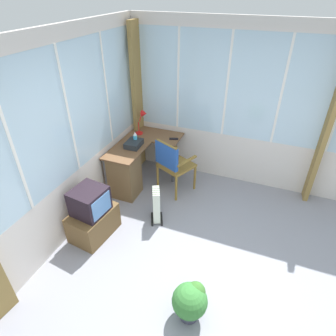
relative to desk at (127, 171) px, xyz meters
The scene contains 14 objects.
ground 2.11m from the desk, 124.89° to the right, with size 5.38×4.97×0.06m, color gray.
north_window_panel 1.52m from the desk, 164.74° to the left, with size 4.38×0.07×2.62m.
east_window_panel 2.18m from the desk, 58.38° to the right, with size 0.07×3.97×2.62m.
curtain_corner 1.26m from the desk, 11.87° to the left, with size 0.31×0.07×2.52m, color olive.
curtain_east_far 3.06m from the desk, 70.93° to the right, with size 0.31×0.07×2.52m, color olive.
desk is the anchor object (origin of this frame).
desk_lamp 0.97m from the desk, ahead, with size 0.23×0.19×0.41m.
tv_remote 0.95m from the desk, 38.77° to the right, with size 0.04×0.15×0.02m, color black.
spray_bottle 0.54m from the desk, ahead, with size 0.06×0.06×0.22m.
paper_tray 0.45m from the desk, ahead, with size 0.30×0.23×0.09m, color #24292E.
wooden_armchair 0.74m from the desk, 69.75° to the right, with size 0.64×0.64×0.95m.
tv_on_stand 1.04m from the desk, behind, with size 0.69×0.51×0.76m.
space_heater 0.85m from the desk, 121.95° to the right, with size 0.33×0.27×0.55m.
potted_plant 2.35m from the desk, 135.96° to the right, with size 0.37×0.37×0.45m.
Camera 1 is at (-2.19, -0.35, 3.01)m, focal length 30.77 mm.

